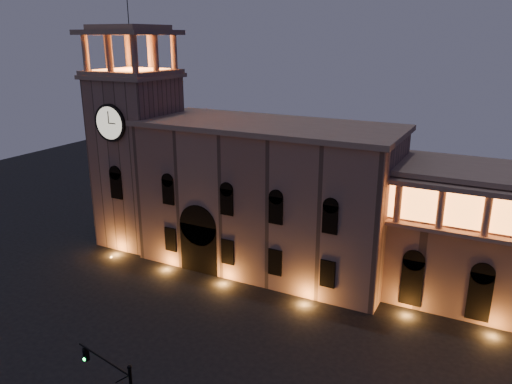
% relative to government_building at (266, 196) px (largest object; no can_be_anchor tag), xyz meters
% --- Properties ---
extents(ground, '(160.00, 160.00, 0.00)m').
position_rel_government_building_xyz_m(ground, '(2.08, -21.93, -8.77)').
color(ground, black).
rests_on(ground, ground).
extents(government_building, '(30.80, 12.80, 17.60)m').
position_rel_government_building_xyz_m(government_building, '(0.00, 0.00, 0.00)').
color(government_building, '#8F6C5E').
rests_on(government_building, ground).
extents(clock_tower, '(9.80, 9.80, 32.40)m').
position_rel_government_building_xyz_m(clock_tower, '(-18.42, -0.95, 3.73)').
color(clock_tower, '#8F6C5E').
rests_on(clock_tower, ground).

